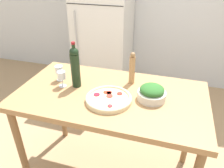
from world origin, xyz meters
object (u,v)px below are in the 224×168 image
object	(u,v)px
salad_bowl	(152,93)
wine_bottle	(75,66)
homemade_pizza	(109,99)
wine_glass_far	(59,70)
refrigerator	(103,29)
wine_glass_near	(62,76)
pepper_mill	(132,69)

from	to	relation	value
salad_bowl	wine_bottle	bearing A→B (deg)	177.84
salad_bowl	homemade_pizza	bearing A→B (deg)	-159.59
wine_glass_far	salad_bowl	distance (m)	0.78
refrigerator	wine_glass_far	bearing A→B (deg)	-84.63
wine_bottle	salad_bowl	bearing A→B (deg)	-2.16
wine_glass_near	salad_bowl	bearing A→B (deg)	1.30
salad_bowl	homemade_pizza	xyz separation A→B (m)	(-0.29, -0.11, -0.04)
refrigerator	wine_bottle	world-z (taller)	refrigerator
homemade_pizza	wine_bottle	bearing A→B (deg)	157.07
homemade_pizza	salad_bowl	bearing A→B (deg)	20.41
wine_glass_near	homemade_pizza	xyz separation A→B (m)	(0.42, -0.09, -0.07)
refrigerator	wine_glass_far	distance (m)	1.58
wine_glass_far	salad_bowl	size ratio (longest dim) A/B	0.63
wine_bottle	homemade_pizza	bearing A→B (deg)	-22.93
refrigerator	salad_bowl	xyz separation A→B (m)	(0.92, -1.64, 0.06)
refrigerator	homemade_pizza	distance (m)	1.86
wine_bottle	refrigerator	bearing A→B (deg)	101.24
wine_bottle	wine_glass_far	size ratio (longest dim) A/B	2.81
wine_bottle	wine_glass_near	bearing A→B (deg)	-159.96
refrigerator	wine_glass_near	bearing A→B (deg)	-82.59
wine_glass_far	homemade_pizza	distance (m)	0.52
wine_bottle	salad_bowl	size ratio (longest dim) A/B	1.78
wine_bottle	pepper_mill	size ratio (longest dim) A/B	1.37
refrigerator	wine_bottle	bearing A→B (deg)	-78.76
refrigerator	wine_glass_near	distance (m)	1.68
wine_bottle	wine_glass_near	distance (m)	0.14
wine_glass_far	salad_bowl	world-z (taller)	wine_glass_far
wine_glass_near	pepper_mill	bearing A→B (deg)	22.52
wine_glass_near	homemade_pizza	distance (m)	0.43
refrigerator	wine_glass_far	xyz separation A→B (m)	(0.15, -1.57, 0.10)
refrigerator	salad_bowl	distance (m)	1.89
wine_glass_near	homemade_pizza	world-z (taller)	wine_glass_near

